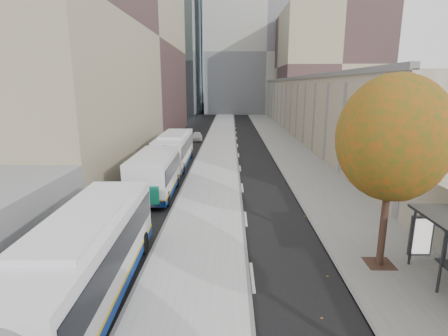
{
  "coord_description": "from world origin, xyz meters",
  "views": [
    {
      "loc": [
        -2.52,
        -0.11,
        7.21
      ],
      "look_at": [
        -2.88,
        19.64,
        2.5
      ],
      "focal_mm": 28.0,
      "sensor_mm": 36.0,
      "label": 1
    }
  ],
  "objects": [
    {
      "name": "building_midrise",
      "position": [
        -22.5,
        41.0,
        12.5
      ],
      "size": [
        24.0,
        46.0,
        25.0
      ],
      "primitive_type": "cube",
      "color": "gray",
      "rests_on": "ground"
    },
    {
      "name": "bus_platform",
      "position": [
        -3.88,
        35.0,
        0.07
      ],
      "size": [
        4.25,
        150.0,
        0.15
      ],
      "primitive_type": "cube",
      "color": "#B7B7B7",
      "rests_on": "ground"
    },
    {
      "name": "bus_far",
      "position": [
        -7.56,
        27.25,
        1.54
      ],
      "size": [
        2.72,
        16.98,
        2.82
      ],
      "rotation": [
        0.0,
        0.0,
        0.01
      ],
      "color": "white",
      "rests_on": "ground"
    },
    {
      "name": "sidewalk",
      "position": [
        4.12,
        35.0,
        0.04
      ],
      "size": [
        4.75,
        150.0,
        0.08
      ],
      "primitive_type": "cube",
      "color": "slate",
      "rests_on": "ground"
    },
    {
      "name": "tree_c",
      "position": [
        3.6,
        13.0,
        5.25
      ],
      "size": [
        4.2,
        4.2,
        7.28
      ],
      "color": "black",
      "rests_on": "sidewalk"
    },
    {
      "name": "building_far_block",
      "position": [
        6.0,
        96.0,
        15.0
      ],
      "size": [
        30.0,
        18.0,
        30.0
      ],
      "primitive_type": "cube",
      "color": "#9D9B92",
      "rests_on": "ground"
    },
    {
      "name": "distant_car",
      "position": [
        -6.94,
        45.79,
        0.58
      ],
      "size": [
        1.69,
        3.53,
        1.16
      ],
      "primitive_type": "imported",
      "rotation": [
        0.0,
        0.0,
        0.1
      ],
      "color": "silver",
      "rests_on": "ground"
    },
    {
      "name": "building_tan",
      "position": [
        15.5,
        64.0,
        4.0
      ],
      "size": [
        18.0,
        92.0,
        8.0
      ],
      "primitive_type": "cube",
      "color": "#A09D81",
      "rests_on": "ground"
    }
  ]
}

